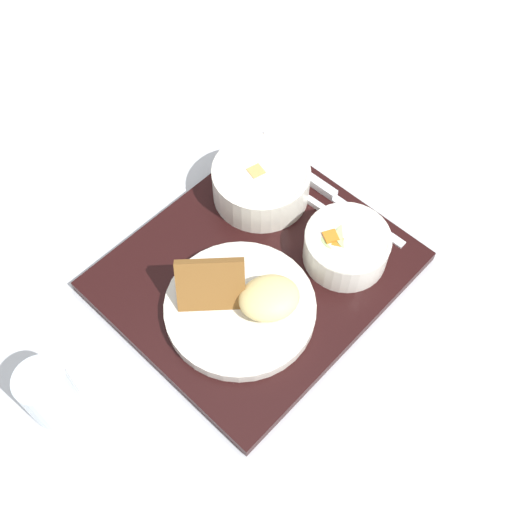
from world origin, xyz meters
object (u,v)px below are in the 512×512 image
bowl_soup (261,181)px  spoon (329,213)px  plate_main (243,304)px  glass_water (49,395)px  bowl_salad (346,245)px  knife (329,192)px

bowl_soup → spoon: (-0.04, 0.10, -0.03)m
bowl_soup → spoon: 0.11m
plate_main → bowl_soup: bearing=-142.0°
bowl_soup → glass_water: (0.40, 0.05, -0.01)m
bowl_soup → glass_water: bearing=6.6°
glass_water → spoon: bearing=173.7°
spoon → glass_water: glass_water is taller
bowl_salad → bowl_soup: bowl_soup is taller
plate_main → knife: 0.23m
knife → bowl_salad: bearing=-39.8°
spoon → knife: bearing=128.6°
glass_water → bowl_salad: bearing=164.6°
plate_main → spoon: (-0.20, -0.02, -0.01)m
spoon → glass_water: size_ratio=1.50×
knife → bowl_soup: bearing=-137.4°
bowl_soup → glass_water: glass_water is taller
bowl_soup → spoon: bowl_soup is taller
knife → spoon: size_ratio=1.54×
bowl_soup → plate_main: (0.15, 0.12, -0.01)m
plate_main → glass_water: size_ratio=2.29×
knife → glass_water: 0.47m
glass_water → plate_main: bearing=163.6°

